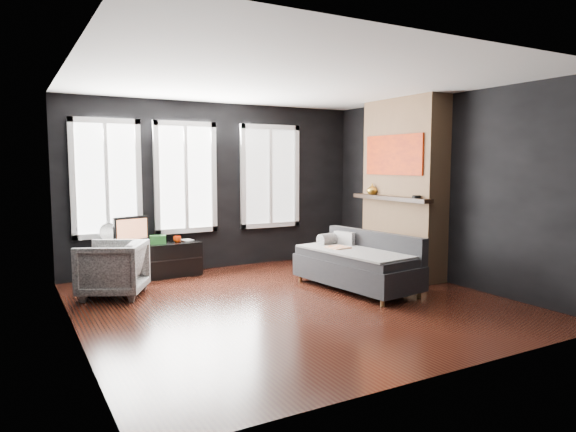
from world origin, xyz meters
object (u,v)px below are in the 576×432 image
media_console (150,261)px  mantel_vase (372,189)px  sofa (356,261)px  book (182,234)px  mug (177,238)px  monitor (131,229)px  armchair (113,266)px

media_console → mantel_vase: bearing=-22.7°
sofa → book: bearing=123.1°
sofa → mug: (-1.88, 2.03, 0.19)m
mantel_vase → media_console: bearing=159.9°
book → monitor: bearing=-176.4°
monitor → media_console: bearing=-15.0°
mantel_vase → mug: bearing=157.8°
monitor → sofa: bearing=-53.4°
armchair → monitor: monitor is taller
book → mantel_vase: mantel_vase is taller
armchair → mantel_vase: mantel_vase is taller
armchair → media_console: size_ratio=0.53×
sofa → armchair: 3.23m
media_console → monitor: size_ratio=2.74×
monitor → mantel_vase: (3.51, -1.19, 0.55)m
media_console → mug: size_ratio=12.39×
media_console → monitor: bearing=176.9°
armchair → monitor: bearing=179.9°
media_console → sofa: bearing=-44.5°
media_console → mantel_vase: mantel_vase is taller
media_console → monitor: monitor is taller
media_console → mug: 0.53m
sofa → armchair: armchair is taller
armchair → mug: size_ratio=6.53×
monitor → mug: monitor is taller
armchair → mug: (1.11, 0.80, 0.18)m
monitor → mantel_vase: mantel_vase is taller
book → media_console: bearing=-174.3°
media_console → mug: bearing=-6.9°
monitor → armchair: bearing=-131.7°
sofa → media_console: bearing=131.1°
sofa → monitor: monitor is taller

